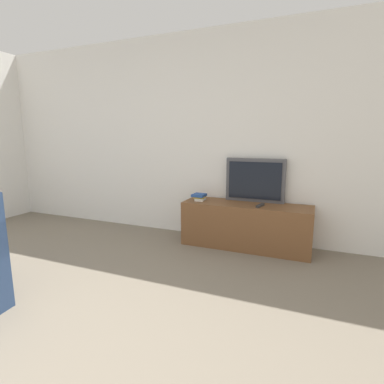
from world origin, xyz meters
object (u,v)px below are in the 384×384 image
object	(u,v)px
book_stack	(200,197)
remote_on_stand	(260,205)
tv_stand	(246,225)
television	(255,180)

from	to	relation	value
book_stack	remote_on_stand	xyz separation A→B (m)	(0.75, -0.05, -0.03)
tv_stand	book_stack	world-z (taller)	book_stack
tv_stand	remote_on_stand	distance (m)	0.33
book_stack	remote_on_stand	distance (m)	0.76
book_stack	remote_on_stand	bearing A→B (deg)	-3.92
television	book_stack	world-z (taller)	television
television	remote_on_stand	size ratio (longest dim) A/B	3.93
tv_stand	remote_on_stand	world-z (taller)	remote_on_stand
tv_stand	television	world-z (taller)	television
television	book_stack	bearing A→B (deg)	-162.28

